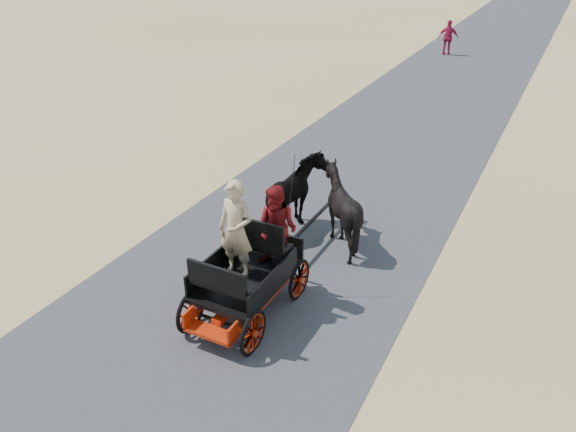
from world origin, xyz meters
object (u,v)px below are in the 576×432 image
at_px(carriage, 247,295).
at_px(horse_left, 295,198).
at_px(horse_right, 341,208).
at_px(pedestrian, 448,38).

distance_m(carriage, horse_left, 3.09).
bearing_deg(carriage, horse_right, 79.61).
bearing_deg(horse_left, horse_right, -180.00).
bearing_deg(horse_right, carriage, 79.61).
relative_size(carriage, horse_left, 1.20).
bearing_deg(pedestrian, horse_left, 88.58).
bearing_deg(horse_right, horse_left, 0.00).
distance_m(horse_right, pedestrian, 20.12).
bearing_deg(horse_left, pedestrian, -86.35).
distance_m(carriage, pedestrian, 23.05).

